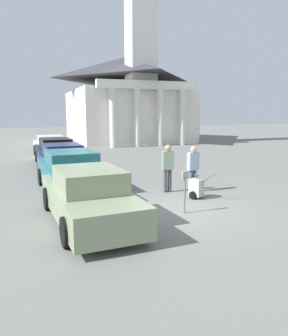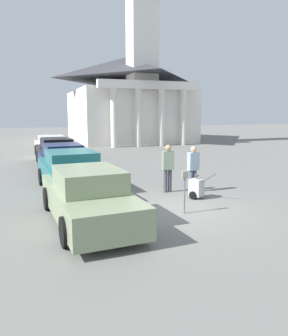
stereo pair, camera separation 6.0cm
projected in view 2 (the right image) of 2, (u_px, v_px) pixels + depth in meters
The scene contains 11 objects.
ground_plane at pixel (175, 210), 10.08m from camera, with size 120.00×120.00×0.00m, color slate.
parked_car_sage at pixel (88, 197), 8.95m from camera, with size 2.23×5.12×1.51m.
parked_car_teal at pixel (71, 172), 12.40m from camera, with size 2.30×5.13×1.56m.
parked_car_navy at pixel (63, 162), 15.28m from camera, with size 2.18×4.77×1.54m.
parked_car_black at pixel (56, 153), 18.74m from camera, with size 2.18×5.12×1.54m.
parked_car_white at pixel (52, 147), 22.13m from camera, with size 2.18×5.22×1.44m.
parking_meter at pixel (185, 184), 9.63m from camera, with size 0.18×0.09×1.29m.
person_worker at pixel (168, 165), 12.23m from camera, with size 0.43×0.25×1.79m.
person_supervisor at pixel (193, 166), 12.26m from camera, with size 0.44×0.27×1.74m.
equipment_cart at pixel (196, 188), 11.43m from camera, with size 0.64×0.97×1.00m.
church at pixel (127, 93), 35.15m from camera, with size 11.13×15.24×22.70m.
Camera 2 is at (-4.13, -8.85, 2.98)m, focal length 35.00 mm.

